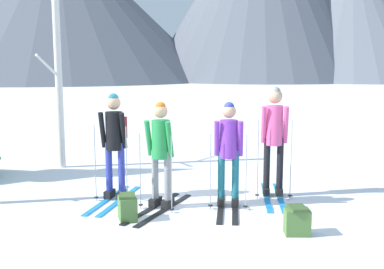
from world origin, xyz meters
TOP-DOWN VIEW (x-y plane):
  - ground_plane at (0.00, 0.00)m, footprint 400.00×400.00m
  - skier_in_black at (-1.16, 0.38)m, footprint 0.89×1.74m
  - skier_in_green at (-0.44, -0.20)m, footprint 1.17×1.65m
  - skier_in_purple at (0.61, -0.24)m, footprint 0.64×1.61m
  - skier_in_pink at (1.47, 0.22)m, footprint 0.67×1.77m
  - birch_tree_tall at (-2.42, 2.98)m, footprint 0.44×1.12m
  - backpack_on_snow_front at (-0.96, -0.72)m, footprint 0.29×0.36m
  - backpack_on_snow_beside at (1.26, -1.58)m, footprint 0.35×0.28m
  - mountain_ridge_distant at (-3.06, 62.46)m, footprint 94.81×46.39m

SIDE VIEW (x-z plane):
  - ground_plane at x=0.00m, z-range 0.00..0.00m
  - backpack_on_snow_front at x=-0.96m, z-range 0.00..0.38m
  - backpack_on_snow_beside at x=1.26m, z-range 0.00..0.38m
  - skier_in_green at x=-0.44m, z-range 0.07..1.72m
  - skier_in_purple at x=0.61m, z-range 0.10..1.74m
  - skier_in_black at x=-1.16m, z-range 0.11..1.87m
  - skier_in_pink at x=1.47m, z-range 0.11..1.96m
  - birch_tree_tall at x=-2.42m, z-range 0.03..3.57m
  - mountain_ridge_distant at x=-3.06m, z-range -1.99..24.98m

